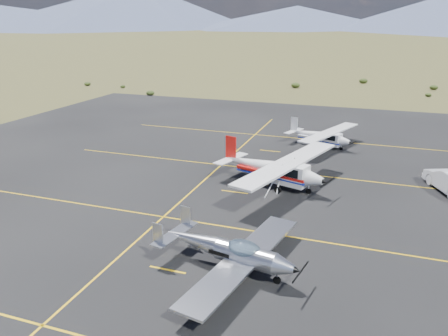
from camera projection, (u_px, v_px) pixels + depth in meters
The scene contains 5 objects.
ground at pixel (245, 247), 24.12m from camera, with size 1600.00×1600.00×0.00m, color #383D1C.
apron at pixel (273, 200), 30.37m from camera, with size 72.00×72.00×0.02m, color black.
aircraft_low_wing at pixel (231, 251), 21.63m from camera, with size 7.36×10.15×2.19m.
aircraft_cessna at pixel (273, 167), 32.61m from camera, with size 8.58×12.54×3.20m.
aircraft_plain at pixel (320, 135), 42.77m from camera, with size 6.91×9.57×2.48m.
Camera 1 is at (5.96, -20.57, 11.98)m, focal length 35.00 mm.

